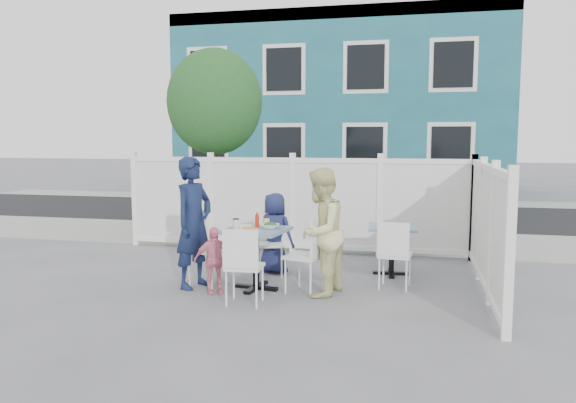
% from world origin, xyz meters
% --- Properties ---
extents(ground, '(80.00, 80.00, 0.00)m').
position_xyz_m(ground, '(0.00, 0.00, 0.00)').
color(ground, slate).
extents(near_sidewalk, '(24.00, 2.60, 0.01)m').
position_xyz_m(near_sidewalk, '(0.00, 3.80, 0.01)').
color(near_sidewalk, gray).
rests_on(near_sidewalk, ground).
extents(street, '(24.00, 5.00, 0.01)m').
position_xyz_m(street, '(0.00, 7.50, 0.00)').
color(street, black).
rests_on(street, ground).
extents(far_sidewalk, '(24.00, 1.60, 0.01)m').
position_xyz_m(far_sidewalk, '(0.00, 10.60, 0.01)').
color(far_sidewalk, gray).
rests_on(far_sidewalk, ground).
extents(building, '(11.00, 6.00, 6.00)m').
position_xyz_m(building, '(-0.50, 14.00, 3.00)').
color(building, '#1E5567').
rests_on(building, ground).
extents(fence_back, '(5.86, 0.08, 1.60)m').
position_xyz_m(fence_back, '(0.10, 2.40, 0.78)').
color(fence_back, white).
rests_on(fence_back, ground).
extents(fence_right, '(0.08, 3.66, 1.60)m').
position_xyz_m(fence_right, '(3.00, 0.60, 0.78)').
color(fence_right, white).
rests_on(fence_right, ground).
extents(tree, '(1.80, 1.62, 3.59)m').
position_xyz_m(tree, '(-1.60, 3.30, 2.59)').
color(tree, '#382316').
rests_on(tree, ground).
extents(utility_cabinet, '(0.78, 0.58, 1.39)m').
position_xyz_m(utility_cabinet, '(-2.62, 4.00, 0.70)').
color(utility_cabinet, gold).
rests_on(utility_cabinet, ground).
extents(potted_shrub_a, '(1.00, 1.00, 1.56)m').
position_xyz_m(potted_shrub_a, '(-0.73, 3.10, 0.78)').
color(potted_shrub_a, '#13411E').
rests_on(potted_shrub_a, ground).
extents(potted_shrub_b, '(1.54, 1.68, 1.57)m').
position_xyz_m(potted_shrub_b, '(1.70, 3.00, 0.79)').
color(potted_shrub_b, '#13411E').
rests_on(potted_shrub_b, ground).
extents(main_table, '(0.84, 0.84, 0.78)m').
position_xyz_m(main_table, '(0.15, 0.02, 0.61)').
color(main_table, slate).
rests_on(main_table, ground).
extents(spare_table, '(0.71, 0.71, 0.70)m').
position_xyz_m(spare_table, '(1.81, 1.19, 0.54)').
color(spare_table, slate).
rests_on(spare_table, ground).
extents(chair_left, '(0.52, 0.53, 0.97)m').
position_xyz_m(chair_left, '(-0.59, 0.10, 0.56)').
color(chair_left, white).
rests_on(chair_left, ground).
extents(chair_right, '(0.52, 0.53, 0.95)m').
position_xyz_m(chair_right, '(0.87, -0.02, 0.55)').
color(chair_right, white).
rests_on(chair_right, ground).
extents(chair_back, '(0.52, 0.51, 0.91)m').
position_xyz_m(chair_back, '(0.09, 0.84, 0.53)').
color(chair_back, white).
rests_on(chair_back, ground).
extents(chair_near, '(0.44, 0.42, 0.91)m').
position_xyz_m(chair_near, '(0.21, -0.71, 0.53)').
color(chair_near, white).
rests_on(chair_near, ground).
extents(chair_spare, '(0.44, 0.43, 0.88)m').
position_xyz_m(chair_spare, '(1.87, 0.40, 0.51)').
color(chair_spare, white).
rests_on(chair_spare, ground).
extents(man, '(0.58, 0.71, 1.69)m').
position_xyz_m(man, '(-0.66, -0.06, 0.85)').
color(man, '#121D3C').
rests_on(man, ground).
extents(woman, '(0.76, 0.88, 1.57)m').
position_xyz_m(woman, '(0.99, -0.06, 0.79)').
color(woman, '#D3C948').
rests_on(woman, ground).
extents(boy, '(0.64, 0.50, 1.15)m').
position_xyz_m(boy, '(0.16, 0.94, 0.58)').
color(boy, '#1C234F').
rests_on(boy, ground).
extents(toddler, '(0.53, 0.42, 0.84)m').
position_xyz_m(toddler, '(-0.31, -0.28, 0.42)').
color(toddler, pink).
rests_on(toddler, ground).
extents(plate_main, '(0.24, 0.24, 0.01)m').
position_xyz_m(plate_main, '(0.11, -0.11, 0.79)').
color(plate_main, white).
rests_on(plate_main, main_table).
extents(plate_side, '(0.23, 0.23, 0.02)m').
position_xyz_m(plate_side, '(-0.04, 0.13, 0.79)').
color(plate_side, white).
rests_on(plate_side, main_table).
extents(salad_bowl, '(0.23, 0.23, 0.06)m').
position_xyz_m(salad_bowl, '(0.33, 0.07, 0.81)').
color(salad_bowl, white).
rests_on(salad_bowl, main_table).
extents(coffee_cup_a, '(0.08, 0.08, 0.12)m').
position_xyz_m(coffee_cup_a, '(-0.10, -0.02, 0.84)').
color(coffee_cup_a, beige).
rests_on(coffee_cup_a, main_table).
extents(coffee_cup_b, '(0.08, 0.08, 0.12)m').
position_xyz_m(coffee_cup_b, '(0.24, 0.21, 0.84)').
color(coffee_cup_b, beige).
rests_on(coffee_cup_b, main_table).
extents(ketchup_bottle, '(0.05, 0.05, 0.16)m').
position_xyz_m(ketchup_bottle, '(0.15, 0.08, 0.87)').
color(ketchup_bottle, '#B81F0C').
rests_on(ketchup_bottle, main_table).
extents(salt_shaker, '(0.03, 0.03, 0.08)m').
position_xyz_m(salt_shaker, '(0.05, 0.25, 0.82)').
color(salt_shaker, white).
rests_on(salt_shaker, main_table).
extents(pepper_shaker, '(0.03, 0.03, 0.07)m').
position_xyz_m(pepper_shaker, '(0.07, 0.31, 0.82)').
color(pepper_shaker, black).
rests_on(pepper_shaker, main_table).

